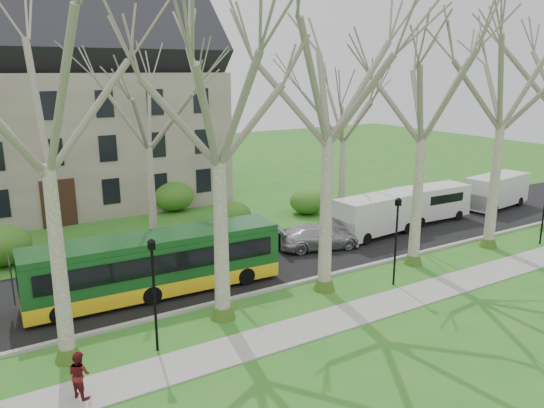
{
  "coord_description": "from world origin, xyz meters",
  "views": [
    {
      "loc": [
        -11.66,
        -18.52,
        10.22
      ],
      "look_at": [
        1.48,
        3.0,
        3.81
      ],
      "focal_mm": 35.0,
      "sensor_mm": 36.0,
      "label": 1
    }
  ],
  "objects_px": {
    "bus_follow": "(156,264)",
    "sedan": "(318,236)",
    "van_b": "(431,204)",
    "van_a": "(377,216)",
    "pedestrian_b": "(79,374)",
    "van_c": "(497,191)"
  },
  "relations": [
    {
      "from": "sedan",
      "to": "van_a",
      "type": "height_order",
      "value": "van_a"
    },
    {
      "from": "van_b",
      "to": "van_c",
      "type": "bearing_deg",
      "value": 1.42
    },
    {
      "from": "bus_follow",
      "to": "van_c",
      "type": "distance_m",
      "value": 27.4
    },
    {
      "from": "van_a",
      "to": "van_c",
      "type": "distance_m",
      "value": 12.48
    },
    {
      "from": "bus_follow",
      "to": "van_a",
      "type": "relative_size",
      "value": 2.02
    },
    {
      "from": "bus_follow",
      "to": "sedan",
      "type": "height_order",
      "value": "bus_follow"
    },
    {
      "from": "van_b",
      "to": "van_a",
      "type": "bearing_deg",
      "value": -171.76
    },
    {
      "from": "van_a",
      "to": "van_b",
      "type": "bearing_deg",
      "value": 1.55
    },
    {
      "from": "pedestrian_b",
      "to": "bus_follow",
      "type": "bearing_deg",
      "value": -65.47
    },
    {
      "from": "bus_follow",
      "to": "sedan",
      "type": "relative_size",
      "value": 2.37
    },
    {
      "from": "van_b",
      "to": "van_c",
      "type": "height_order",
      "value": "van_c"
    },
    {
      "from": "van_c",
      "to": "van_a",
      "type": "bearing_deg",
      "value": 175.08
    },
    {
      "from": "van_a",
      "to": "pedestrian_b",
      "type": "bearing_deg",
      "value": -162.61
    },
    {
      "from": "bus_follow",
      "to": "van_a",
      "type": "height_order",
      "value": "bus_follow"
    },
    {
      "from": "sedan",
      "to": "van_b",
      "type": "xyz_separation_m",
      "value": [
        10.09,
        0.74,
        0.49
      ]
    },
    {
      "from": "sedan",
      "to": "van_c",
      "type": "height_order",
      "value": "van_c"
    },
    {
      "from": "van_c",
      "to": "pedestrian_b",
      "type": "bearing_deg",
      "value": -172.5
    },
    {
      "from": "van_b",
      "to": "bus_follow",
      "type": "bearing_deg",
      "value": -172.19
    },
    {
      "from": "sedan",
      "to": "van_a",
      "type": "bearing_deg",
      "value": -73.92
    },
    {
      "from": "pedestrian_b",
      "to": "van_a",
      "type": "bearing_deg",
      "value": -96.76
    },
    {
      "from": "bus_follow",
      "to": "pedestrian_b",
      "type": "relative_size",
      "value": 7.47
    },
    {
      "from": "van_b",
      "to": "pedestrian_b",
      "type": "height_order",
      "value": "van_b"
    }
  ]
}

